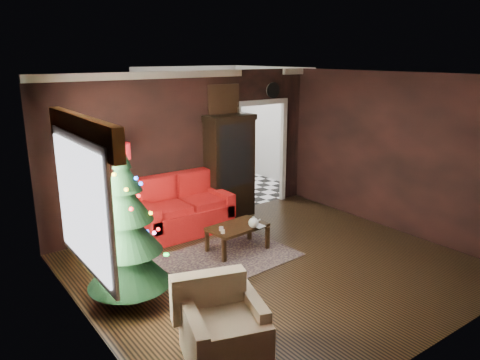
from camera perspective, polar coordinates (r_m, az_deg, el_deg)
floor at (r=7.04m, az=4.40°, el=-10.64°), size 5.50×5.50×0.00m
ceiling at (r=6.34m, az=4.92°, el=12.75°), size 5.50×5.50×0.00m
wall_back at (r=8.55m, az=-6.35°, el=3.90°), size 5.50×0.00×5.50m
wall_front at (r=5.03m, az=23.62°, el=-5.51°), size 5.50×0.00×5.50m
wall_left at (r=5.26m, az=-18.79°, el=-4.12°), size 0.00×5.50×5.50m
wall_right at (r=8.56m, az=18.77°, el=3.19°), size 0.00×5.50×5.50m
doorway at (r=9.56m, az=2.58°, el=3.05°), size 1.10×0.10×2.10m
left_window at (r=5.44m, az=-19.08°, el=-2.96°), size 0.05×1.60×1.40m
valance at (r=5.28m, az=-19.02°, el=5.69°), size 0.12×2.10×0.35m
kitchen_floor at (r=11.00m, az=-2.37°, el=-0.96°), size 3.00×3.00×0.00m
kitchen_window at (r=11.87m, az=-6.41°, el=8.54°), size 0.70×0.06×0.70m
rug at (r=7.31m, az=-1.48°, el=-9.53°), size 2.11×1.61×0.01m
loveseat at (r=8.21m, az=-7.01°, el=-3.10°), size 1.70×0.90×1.00m
curio_cabinet at (r=8.85m, az=-1.31°, el=1.39°), size 0.90×0.45×1.90m
floor_lamp at (r=7.46m, az=-14.16°, el=-2.70°), size 0.42×0.42×1.89m
christmas_tree at (r=5.82m, az=-13.95°, el=-5.55°), size 1.18×1.18×1.98m
armchair at (r=4.86m, az=-1.95°, el=-17.28°), size 1.05×1.05×0.86m
coffee_table at (r=7.47m, az=-0.32°, el=-7.17°), size 0.98×0.64×0.42m
teapot at (r=7.28m, az=1.68°, el=-5.28°), size 0.24×0.24×0.18m
cup_a at (r=7.19m, az=-2.35°, el=-6.05°), size 0.07×0.07×0.06m
cup_b at (r=7.09m, az=-2.15°, el=-6.40°), size 0.07×0.07×0.06m
book at (r=7.28m, az=1.77°, el=-5.09°), size 0.16×0.03×0.22m
wall_clock at (r=9.49m, az=4.07°, el=11.05°), size 0.32×0.32×0.06m
painting at (r=8.78m, az=-2.06°, el=9.89°), size 0.62×0.05×0.52m
kitchen_counter at (r=11.87m, az=-5.63°, el=2.43°), size 1.80×0.60×0.90m
kitchen_table at (r=10.49m, az=-2.84°, el=0.36°), size 0.70×0.70×0.75m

